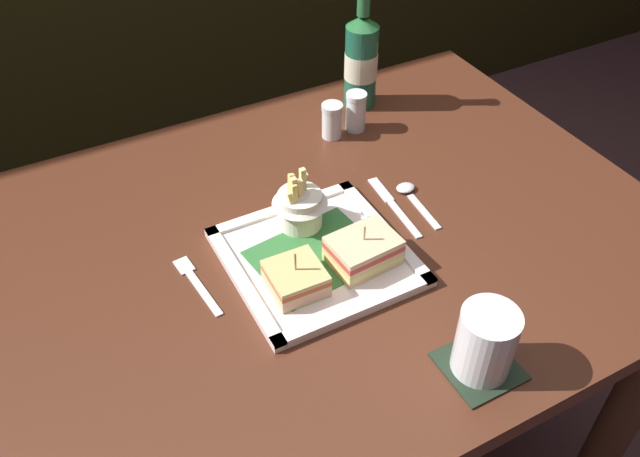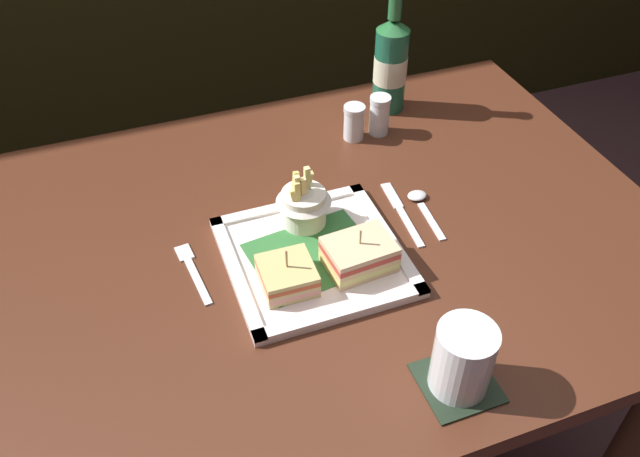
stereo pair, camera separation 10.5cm
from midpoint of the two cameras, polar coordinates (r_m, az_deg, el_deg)
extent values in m
plane|color=#432B2E|center=(1.69, 2.25, -19.33)|extent=(6.00, 6.00, 0.00)
cube|color=#492416|center=(1.11, 3.23, -1.26)|extent=(1.16, 0.87, 0.03)
cylinder|color=#43291B|center=(1.46, 27.85, -16.11)|extent=(0.08, 0.08, 0.71)
cylinder|color=#43301C|center=(1.58, -19.77, -6.98)|extent=(0.08, 0.08, 0.71)
cylinder|color=#392712|center=(1.78, 13.31, 1.34)|extent=(0.08, 0.08, 0.71)
cube|color=white|center=(1.05, 2.30, -2.66)|extent=(0.28, 0.28, 0.01)
cube|color=#2D6B32|center=(1.05, 2.31, -2.43)|extent=(0.21, 0.17, 0.00)
cube|color=white|center=(0.97, 5.17, -7.32)|extent=(0.28, 0.02, 0.01)
cube|color=white|center=(1.13, -0.11, 1.91)|extent=(0.28, 0.02, 0.01)
cube|color=white|center=(1.02, -4.39, -4.09)|extent=(0.02, 0.28, 0.01)
cube|color=white|center=(1.09, 8.55, -0.69)|extent=(0.02, 0.28, 0.01)
cube|color=tan|center=(1.00, 0.17, -4.88)|extent=(0.08, 0.08, 0.01)
cube|color=#E89D8A|center=(0.99, 0.17, -4.57)|extent=(0.08, 0.08, 0.01)
cube|color=tan|center=(0.99, 0.17, -4.25)|extent=(0.08, 0.08, 0.01)
cube|color=#C3542E|center=(0.98, 0.17, -3.94)|extent=(0.08, 0.08, 0.01)
cube|color=tan|center=(0.98, 0.17, -3.61)|extent=(0.08, 0.08, 0.01)
cylinder|color=tan|center=(0.98, 0.17, -3.58)|extent=(0.00, 0.00, 0.07)
cube|color=#DDB87D|center=(1.03, 6.30, -3.16)|extent=(0.11, 0.09, 0.01)
cube|color=#E2D876|center=(1.03, 6.34, -2.78)|extent=(0.11, 0.09, 0.01)
cube|color=#E3BE7F|center=(1.02, 6.38, -2.39)|extent=(0.11, 0.09, 0.01)
cube|color=#C34436|center=(1.01, 6.42, -2.00)|extent=(0.11, 0.09, 0.01)
cube|color=#DBB98D|center=(1.01, 6.46, -1.61)|extent=(0.11, 0.09, 0.01)
cylinder|color=tan|center=(1.01, 6.43, -1.84)|extent=(0.00, 0.00, 0.08)
cylinder|color=white|center=(1.08, 1.35, 1.68)|extent=(0.07, 0.07, 0.06)
cone|color=silver|center=(1.06, 1.38, 2.86)|extent=(0.09, 0.09, 0.03)
cube|color=#EFD16D|center=(1.05, 0.85, 2.54)|extent=(0.01, 0.01, 0.06)
cube|color=#E7DE88|center=(1.06, 1.71, 3.55)|extent=(0.01, 0.01, 0.08)
cube|color=#E7CF87|center=(1.05, 0.86, 2.91)|extent=(0.01, 0.01, 0.07)
cube|color=#D8C05E|center=(1.06, 0.67, 3.23)|extent=(0.02, 0.02, 0.06)
cube|color=#F8D881|center=(1.06, 1.40, 2.88)|extent=(0.01, 0.01, 0.06)
cube|color=#EBDB79|center=(1.08, 1.66, 3.69)|extent=(0.02, 0.02, 0.06)
cube|color=#EFD776|center=(1.05, 0.66, 2.13)|extent=(0.02, 0.02, 0.05)
cylinder|color=#1B5C41|center=(1.38, 8.33, 13.36)|extent=(0.07, 0.07, 0.17)
cone|color=#236231|center=(1.34, 8.76, 17.04)|extent=(0.07, 0.07, 0.02)
cylinder|color=#266A3A|center=(1.32, 8.96, 18.73)|extent=(0.03, 0.03, 0.06)
cylinder|color=beige|center=(1.38, 8.34, 13.49)|extent=(0.07, 0.07, 0.06)
cube|color=black|center=(0.93, 15.08, -13.00)|extent=(0.10, 0.10, 0.00)
cylinder|color=silver|center=(0.89, 15.69, -11.01)|extent=(0.08, 0.08, 0.10)
cylinder|color=silver|center=(0.91, 15.36, -12.10)|extent=(0.07, 0.07, 0.05)
cube|color=silver|center=(1.03, -7.70, -4.71)|extent=(0.02, 0.11, 0.00)
cube|color=silver|center=(1.08, -9.00, -2.23)|extent=(0.03, 0.04, 0.00)
cube|color=silver|center=(1.13, 10.47, 0.03)|extent=(0.02, 0.10, 0.00)
cube|color=silver|center=(1.18, 8.80, 2.73)|extent=(0.02, 0.07, 0.00)
cube|color=silver|center=(1.14, 12.26, 0.50)|extent=(0.02, 0.10, 0.00)
ellipsoid|color=silver|center=(1.19, 10.95, 2.72)|extent=(0.04, 0.03, 0.01)
cylinder|color=silver|center=(1.31, 5.28, 8.90)|extent=(0.04, 0.04, 0.06)
cylinder|color=white|center=(1.31, 5.25, 8.45)|extent=(0.04, 0.04, 0.03)
cylinder|color=silver|center=(1.29, 5.38, 10.23)|extent=(0.04, 0.04, 0.01)
cylinder|color=silver|center=(1.33, 7.46, 9.48)|extent=(0.04, 0.04, 0.07)
cylinder|color=#392D21|center=(1.33, 7.41, 8.96)|extent=(0.03, 0.03, 0.04)
cylinder|color=silver|center=(1.31, 7.62, 10.97)|extent=(0.04, 0.04, 0.01)
camera|label=1|loc=(0.05, -87.13, 2.60)|focal=36.86mm
camera|label=2|loc=(0.05, 92.87, -2.60)|focal=36.86mm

